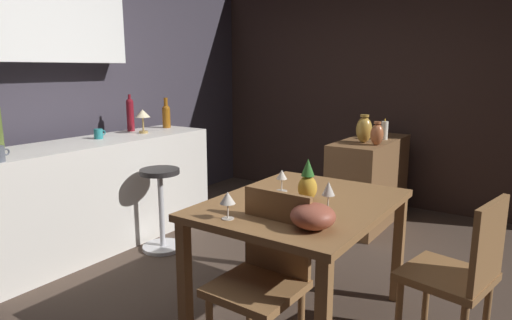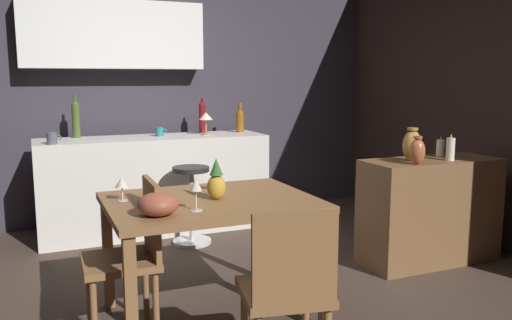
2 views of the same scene
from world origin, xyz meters
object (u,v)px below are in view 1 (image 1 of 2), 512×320
at_px(pineapple_centerpiece, 308,183).
at_px(fruit_bowl, 313,216).
at_px(chair_by_doorway, 460,273).
at_px(wine_bottle_ruby, 130,113).
at_px(wine_bottle_amber, 166,115).
at_px(sideboard_cabinet, 369,182).
at_px(bar_stool, 161,207).
at_px(cup_teal, 99,134).
at_px(vase_brass, 364,129).
at_px(wine_glass_left, 228,199).
at_px(chair_near_window, 264,275).
at_px(vase_copper, 377,134).
at_px(wine_glass_right, 328,190).
at_px(wine_glass_center, 282,176).
at_px(pillar_candle_short, 385,130).
at_px(dining_table, 302,216).
at_px(counter_lamp, 143,115).
at_px(pillar_candle_tall, 368,130).

bearing_deg(pineapple_centerpiece, fruit_bowl, -149.16).
distance_m(chair_by_doorway, wine_bottle_ruby, 3.12).
bearing_deg(fruit_bowl, wine_bottle_amber, 59.58).
xyz_separation_m(sideboard_cabinet, bar_stool, (-1.60, 1.18, -0.05)).
bearing_deg(cup_teal, vase_brass, -48.92).
distance_m(wine_glass_left, cup_teal, 1.98).
xyz_separation_m(chair_near_window, chair_by_doorway, (0.56, -0.79, -0.00)).
bearing_deg(chair_near_window, vase_copper, 5.13).
xyz_separation_m(wine_glass_right, wine_glass_center, (0.27, 0.44, -0.04)).
xyz_separation_m(pineapple_centerpiece, pillar_candle_short, (1.95, 0.20, 0.06)).
bearing_deg(chair_near_window, wine_glass_left, 92.29).
bearing_deg(wine_glass_right, fruit_bowl, -174.25).
distance_m(dining_table, wine_bottle_amber, 2.33).
distance_m(wine_bottle_amber, counter_lamp, 0.41).
xyz_separation_m(chair_near_window, cup_teal, (0.64, 2.08, 0.45)).
bearing_deg(vase_brass, wine_glass_left, -176.80).
bearing_deg(wine_glass_left, wine_glass_right, -50.48).
bearing_deg(pillar_candle_tall, pineapple_centerpiece, -168.90).
distance_m(fruit_bowl, cup_teal, 2.35).
bearing_deg(sideboard_cabinet, wine_glass_center, -177.25).
height_order(wine_bottle_amber, cup_teal, wine_bottle_amber).
distance_m(wine_bottle_ruby, vase_brass, 2.17).
relative_size(chair_by_doorway, wine_glass_left, 6.25).
height_order(dining_table, chair_near_window, chair_near_window).
height_order(pillar_candle_tall, vase_brass, vase_brass).
height_order(fruit_bowl, wine_bottle_ruby, wine_bottle_ruby).
height_order(dining_table, wine_glass_left, wine_glass_left).
xyz_separation_m(fruit_bowl, wine_bottle_amber, (1.37, 2.33, 0.23)).
height_order(sideboard_cabinet, wine_bottle_amber, wine_bottle_amber).
bearing_deg(pillar_candle_short, vase_brass, 161.78).
bearing_deg(wine_glass_center, fruit_bowl, -136.34).
bearing_deg(dining_table, wine_bottle_amber, 64.23).
height_order(fruit_bowl, pillar_candle_tall, pillar_candle_tall).
distance_m(wine_bottle_amber, vase_copper, 2.04).
height_order(sideboard_cabinet, wine_glass_center, wine_glass_center).
distance_m(pineapple_centerpiece, counter_lamp, 2.09).
height_order(chair_by_doorway, pillar_candle_tall, pillar_candle_tall).
bearing_deg(wine_bottle_ruby, chair_near_window, -116.49).
relative_size(dining_table, wine_glass_left, 8.50).
bearing_deg(sideboard_cabinet, wine_glass_left, -176.94).
distance_m(chair_near_window, wine_glass_left, 0.41).
relative_size(counter_lamp, vase_brass, 0.85).
distance_m(chair_near_window, pillar_candle_tall, 2.60).
bearing_deg(counter_lamp, sideboard_cabinet, -52.58).
distance_m(bar_stool, counter_lamp, 0.92).
bearing_deg(vase_brass, wine_glass_right, -164.43).
distance_m(chair_by_doorway, bar_stool, 2.32).
height_order(wine_glass_center, wine_bottle_amber, wine_bottle_amber).
height_order(wine_glass_right, wine_bottle_ruby, wine_bottle_ruby).
xyz_separation_m(wine_glass_center, pillar_candle_tall, (1.95, 0.18, 0.05)).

